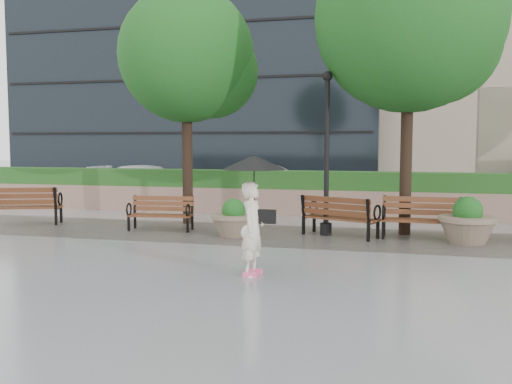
% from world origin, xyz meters
% --- Properties ---
extents(ground, '(100.00, 100.00, 0.00)m').
position_xyz_m(ground, '(0.00, 0.00, 0.00)').
color(ground, gray).
rests_on(ground, ground).
extents(cobble_strip, '(28.00, 3.20, 0.01)m').
position_xyz_m(cobble_strip, '(0.00, 3.00, 0.01)').
color(cobble_strip, '#383330').
rests_on(cobble_strip, ground).
extents(hedge_wall, '(24.00, 0.80, 1.35)m').
position_xyz_m(hedge_wall, '(0.00, 7.00, 0.66)').
color(hedge_wall, '#987162').
rests_on(hedge_wall, ground).
extents(asphalt_street, '(40.00, 7.00, 0.00)m').
position_xyz_m(asphalt_street, '(0.00, 11.00, 0.00)').
color(asphalt_street, black).
rests_on(asphalt_street, ground).
extents(bench_0, '(2.04, 1.34, 1.02)m').
position_xyz_m(bench_0, '(-7.79, 3.05, 0.30)').
color(bench_0, brown).
rests_on(bench_0, ground).
extents(bench_1, '(1.66, 0.80, 0.86)m').
position_xyz_m(bench_1, '(-3.75, 2.96, 0.26)').
color(bench_1, brown).
rests_on(bench_1, ground).
extents(bench_2, '(1.91, 1.33, 0.96)m').
position_xyz_m(bench_2, '(0.71, 3.15, 0.29)').
color(bench_2, brown).
rests_on(bench_2, ground).
extents(bench_3, '(1.81, 0.75, 0.96)m').
position_xyz_m(bench_3, '(2.57, 3.26, 0.29)').
color(bench_3, brown).
rests_on(bench_3, ground).
extents(planter_left, '(1.08, 1.08, 0.90)m').
position_xyz_m(planter_left, '(-1.71, 2.56, 0.35)').
color(planter_left, '#7F6B56').
rests_on(planter_left, ground).
extents(planter_right, '(1.25, 1.25, 1.05)m').
position_xyz_m(planter_right, '(3.53, 2.95, 0.41)').
color(planter_right, '#7F6B56').
rests_on(planter_right, ground).
extents(lamppost, '(0.28, 0.28, 3.89)m').
position_xyz_m(lamppost, '(0.37, 3.28, 1.71)').
color(lamppost, black).
rests_on(lamppost, ground).
extents(tree_0, '(3.69, 3.63, 6.38)m').
position_xyz_m(tree_0, '(-3.41, 4.42, 4.45)').
color(tree_0, black).
rests_on(tree_0, ground).
extents(tree_1, '(4.43, 4.43, 7.35)m').
position_xyz_m(tree_1, '(2.35, 3.93, 5.00)').
color(tree_1, black).
rests_on(tree_1, ground).
extents(car_left, '(4.71, 2.14, 1.34)m').
position_xyz_m(car_left, '(-7.34, 10.12, 0.67)').
color(car_left, white).
rests_on(car_left, ground).
extents(car_right, '(4.49, 2.02, 1.43)m').
position_xyz_m(car_right, '(-2.66, 9.89, 0.71)').
color(car_right, white).
rests_on(car_right, ground).
extents(pedestrian, '(1.09, 1.09, 2.01)m').
position_xyz_m(pedestrian, '(-0.27, -1.10, 1.22)').
color(pedestrian, '#EBE3C5').
rests_on(pedestrian, ground).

